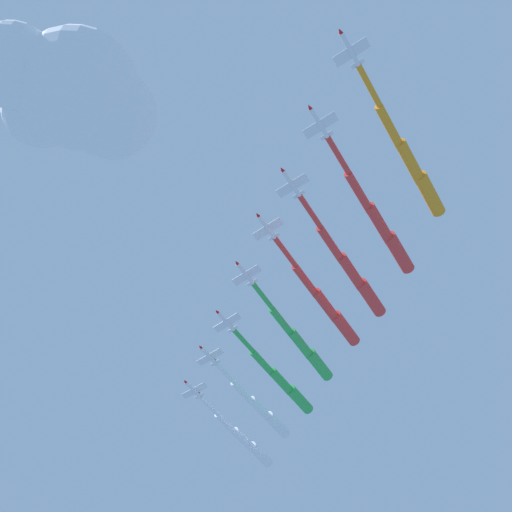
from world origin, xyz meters
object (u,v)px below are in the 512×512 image
object	(u,v)px
jet_port_inner	(380,224)
jet_starboard_inner	(352,272)
jet_starboard_outer	(260,409)
jet_port_mid	(327,305)
jet_starboard_mid	(301,344)
jet_trail_port	(244,439)
jet_port_outer	(282,381)
jet_lead	(411,162)

from	to	relation	value
jet_port_inner	jet_starboard_inner	distance (m)	17.88
jet_starboard_outer	jet_port_mid	bearing A→B (deg)	71.71
jet_starboard_mid	jet_trail_port	size ratio (longest dim) A/B	1.04
jet_port_outer	jet_trail_port	bearing A→B (deg)	-109.74
jet_port_mid	jet_port_outer	xyz separation A→B (m)	(-11.19, -32.88, -2.40)
jet_port_inner	jet_starboard_inner	xyz separation A→B (m)	(-6.32, -16.72, -0.28)
jet_starboard_inner	jet_port_inner	bearing A→B (deg)	69.30
jet_starboard_outer	jet_trail_port	xyz separation A→B (m)	(-7.08, -17.53, 0.02)
jet_lead	jet_port_inner	size ratio (longest dim) A/B	0.99
jet_port_outer	jet_lead	bearing A→B (deg)	69.70
jet_starboard_mid	jet_starboard_outer	xyz separation A→B (m)	(-10.69, -32.37, -1.16)
jet_lead	jet_starboard_outer	xyz separation A→B (m)	(-36.14, -100.34, -0.24)
jet_port_mid	jet_port_outer	distance (m)	34.82
jet_starboard_inner	jet_starboard_outer	distance (m)	70.25
jet_port_inner	jet_port_mid	xyz separation A→B (m)	(-12.85, -33.35, 3.29)
jet_port_inner	jet_port_outer	size ratio (longest dim) A/B	1.04
jet_port_outer	jet_port_mid	bearing A→B (deg)	71.21
jet_port_mid	jet_port_outer	bearing A→B (deg)	-108.79
jet_starboard_outer	jet_port_outer	bearing A→B (deg)	72.69
jet_lead	jet_starboard_outer	bearing A→B (deg)	-109.81
jet_port_mid	jet_starboard_outer	world-z (taller)	jet_port_mid
jet_starboard_inner	jet_starboard_mid	xyz separation A→B (m)	(-12.28, -33.98, 3.52)
jet_port_inner	jet_starboard_inner	size ratio (longest dim) A/B	1.00
jet_starboard_inner	jet_trail_port	distance (m)	89.13
jet_lead	jet_port_outer	distance (m)	89.04
jet_port_inner	jet_lead	bearing A→B (deg)	68.37
jet_port_mid	jet_starboard_inner	bearing A→B (deg)	68.56
jet_trail_port	jet_lead	bearing A→B (deg)	69.86
jet_starboard_mid	jet_port_outer	distance (m)	16.62
jet_port_mid	jet_starboard_mid	xyz separation A→B (m)	(-5.75, -17.35, -0.05)
jet_port_mid	jet_trail_port	bearing A→B (deg)	-109.27
jet_trail_port	jet_starboard_mid	bearing A→B (deg)	70.40
jet_starboard_mid	jet_trail_port	bearing A→B (deg)	-109.60
jet_starboard_inner	jet_starboard_outer	size ratio (longest dim) A/B	1.08
jet_port_outer	jet_starboard_mid	bearing A→B (deg)	70.69
jet_starboard_inner	jet_starboard_mid	distance (m)	36.30
jet_port_mid	jet_trail_port	distance (m)	71.26
jet_port_mid	jet_trail_port	world-z (taller)	jet_port_mid
jet_port_inner	jet_trail_port	xyz separation A→B (m)	(-36.37, -100.60, 2.10)
jet_starboard_inner	jet_starboard_outer	world-z (taller)	jet_starboard_outer
jet_port_inner	jet_starboard_mid	bearing A→B (deg)	-110.14
jet_starboard_inner	jet_starboard_mid	size ratio (longest dim) A/B	1.01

